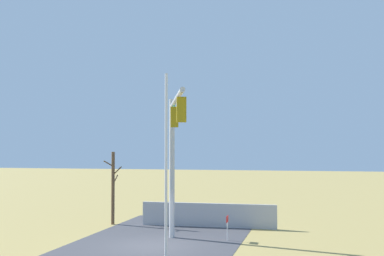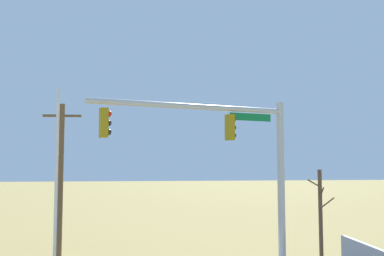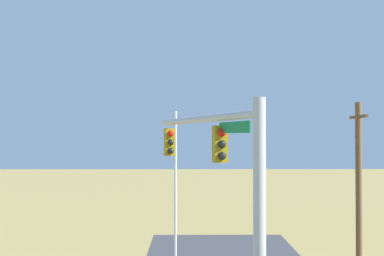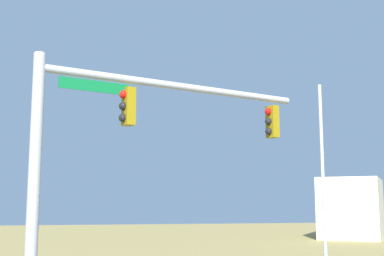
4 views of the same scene
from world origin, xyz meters
name	(u,v)px [view 2 (image 2 of 4)]	position (x,y,z in m)	size (l,w,h in m)	color
signal_mast	(236,156)	(0.42, -0.96, 4.96)	(7.33, 2.61, 7.07)	#B2B5BA
flagpole	(56,198)	(-5.75, -2.35, 3.60)	(0.10, 0.10, 7.19)	silver
utility_pole	(61,177)	(-7.16, 5.17, 3.98)	(1.90, 0.26, 7.63)	brown
bare_tree	(321,211)	(5.84, 4.29, 2.22)	(1.27, 1.02, 4.33)	brown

